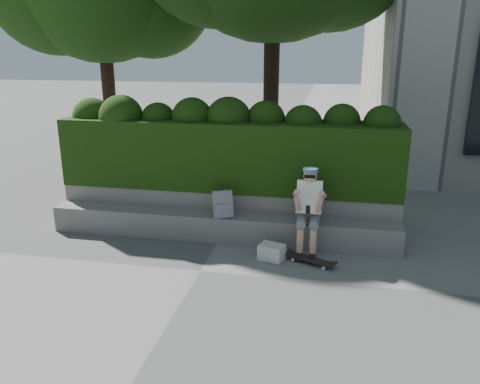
% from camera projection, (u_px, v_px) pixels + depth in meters
% --- Properties ---
extents(ground, '(80.00, 80.00, 0.00)m').
position_uv_depth(ground, '(200.00, 271.00, 6.92)').
color(ground, slate).
rests_on(ground, ground).
extents(bench_ledge, '(6.00, 0.45, 0.45)m').
position_uv_depth(bench_ledge, '(220.00, 227.00, 8.02)').
color(bench_ledge, gray).
rests_on(bench_ledge, ground).
extents(planter_wall, '(6.00, 0.50, 0.75)m').
position_uv_depth(planter_wall, '(226.00, 210.00, 8.42)').
color(planter_wall, gray).
rests_on(planter_wall, ground).
extents(hedge, '(6.00, 1.00, 1.20)m').
position_uv_depth(hedge, '(228.00, 154.00, 8.35)').
color(hedge, black).
rests_on(hedge, planter_wall).
extents(person, '(0.40, 0.76, 1.38)m').
position_uv_depth(person, '(309.00, 207.00, 7.42)').
color(person, slate).
rests_on(person, ground).
extents(skateboard, '(0.75, 0.46, 0.08)m').
position_uv_depth(skateboard, '(310.00, 260.00, 7.15)').
color(skateboard, black).
rests_on(skateboard, ground).
extents(backpack_plaid, '(0.35, 0.29, 0.45)m').
position_uv_depth(backpack_plaid, '(223.00, 204.00, 7.78)').
color(backpack_plaid, '#A6A5AA').
rests_on(backpack_plaid, bench_ledge).
extents(backpack_ground, '(0.44, 0.37, 0.24)m').
position_uv_depth(backpack_ground, '(272.00, 252.00, 7.27)').
color(backpack_ground, silver).
rests_on(backpack_ground, ground).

